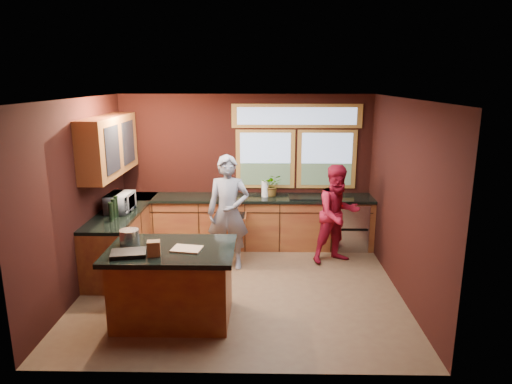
{
  "coord_description": "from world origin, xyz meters",
  "views": [
    {
      "loc": [
        0.33,
        -6.11,
        2.95
      ],
      "look_at": [
        0.21,
        0.4,
        1.33
      ],
      "focal_mm": 32.0,
      "sensor_mm": 36.0,
      "label": 1
    }
  ],
  "objects_px": {
    "cutting_board": "(187,249)",
    "person_red": "(338,214)",
    "person_grey": "(228,213)",
    "stock_pot": "(129,237)",
    "island": "(173,283)"
  },
  "relations": [
    {
      "from": "island",
      "to": "stock_pot",
      "type": "relative_size",
      "value": 6.46
    },
    {
      "from": "person_grey",
      "to": "cutting_board",
      "type": "height_order",
      "value": "person_grey"
    },
    {
      "from": "person_grey",
      "to": "stock_pot",
      "type": "distance_m",
      "value": 1.87
    },
    {
      "from": "island",
      "to": "person_grey",
      "type": "distance_m",
      "value": 1.8
    },
    {
      "from": "person_grey",
      "to": "cutting_board",
      "type": "xyz_separation_m",
      "value": [
        -0.37,
        -1.7,
        0.04
      ]
    },
    {
      "from": "person_grey",
      "to": "person_red",
      "type": "bearing_deg",
      "value": 12.4
    },
    {
      "from": "cutting_board",
      "to": "stock_pot",
      "type": "distance_m",
      "value": 0.78
    },
    {
      "from": "person_grey",
      "to": "person_red",
      "type": "distance_m",
      "value": 1.78
    },
    {
      "from": "island",
      "to": "cutting_board",
      "type": "height_order",
      "value": "cutting_board"
    },
    {
      "from": "island",
      "to": "person_grey",
      "type": "bearing_deg",
      "value": 70.92
    },
    {
      "from": "cutting_board",
      "to": "person_red",
      "type": "bearing_deg",
      "value": 42.65
    },
    {
      "from": "person_red",
      "to": "cutting_board",
      "type": "height_order",
      "value": "person_red"
    },
    {
      "from": "stock_pot",
      "to": "person_grey",
      "type": "bearing_deg",
      "value": 53.21
    },
    {
      "from": "person_grey",
      "to": "stock_pot",
      "type": "height_order",
      "value": "person_grey"
    },
    {
      "from": "island",
      "to": "person_red",
      "type": "bearing_deg",
      "value": 39.37
    }
  ]
}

